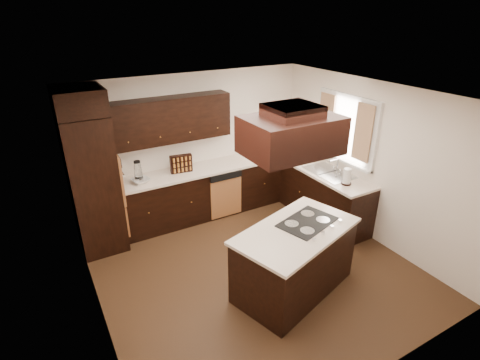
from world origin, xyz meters
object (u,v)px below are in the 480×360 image
(spice_rack, at_px, (181,164))
(range_hood, at_px, (291,135))
(island, at_px, (294,261))
(oven_column, at_px, (94,185))

(spice_rack, bearing_deg, range_hood, -70.89)
(island, relative_size, spice_rack, 4.32)
(range_hood, bearing_deg, oven_column, 129.74)
(oven_column, xyz_separation_m, range_hood, (1.88, -2.25, 1.10))
(oven_column, bearing_deg, range_hood, -50.26)
(island, xyz_separation_m, spice_rack, (-0.58, 2.42, 0.63))
(oven_column, relative_size, island, 1.34)
(range_hood, distance_m, spice_rack, 2.63)
(spice_rack, bearing_deg, island, -68.32)
(oven_column, distance_m, island, 3.12)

